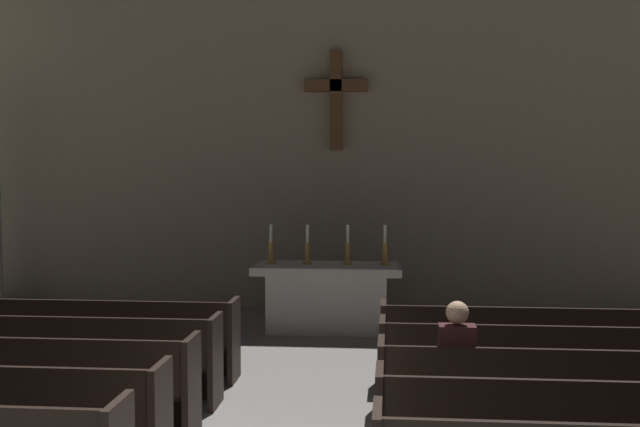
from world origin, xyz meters
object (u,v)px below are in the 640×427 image
at_px(pew_right_row_4, 581,370).
at_px(pew_right_row_5, 560,347).
at_px(pew_right_row_3, 607,399).
at_px(candlestick_outer_right, 385,253).
at_px(candlestick_inner_right, 348,252).
at_px(pew_left_row_5, 70,337).
at_px(candlestick_outer_left, 271,251).
at_px(candlestick_inner_left, 307,252).
at_px(pew_left_row_4, 32,357).
at_px(lone_worshipper, 456,370).
at_px(altar, 327,296).

relative_size(pew_right_row_4, pew_right_row_5, 1.00).
height_order(pew_right_row_3, candlestick_outer_right, candlestick_outer_right).
height_order(pew_right_row_3, pew_right_row_4, same).
bearing_deg(candlestick_inner_right, pew_left_row_5, -138.41).
distance_m(pew_right_row_5, candlestick_outer_left, 4.64).
relative_size(pew_right_row_3, candlestick_outer_right, 6.72).
bearing_deg(candlestick_inner_left, candlestick_outer_left, 180.00).
relative_size(candlestick_outer_left, candlestick_outer_right, 1.00).
distance_m(pew_right_row_3, candlestick_outer_right, 5.12).
height_order(pew_left_row_4, pew_right_row_3, same).
bearing_deg(candlestick_outer_left, lone_worshipper, -62.96).
bearing_deg(candlestick_outer_right, pew_right_row_3, -67.23).
distance_m(candlestick_outer_left, candlestick_outer_right, 1.70).
xyz_separation_m(altar, lone_worshipper, (1.52, -4.64, 0.16)).
bearing_deg(altar, candlestick_inner_left, -180.00).
bearing_deg(pew_left_row_5, pew_left_row_4, -90.00).
bearing_deg(candlestick_inner_right, candlestick_outer_left, 180.00).
bearing_deg(pew_right_row_4, altar, 127.09).
relative_size(pew_left_row_4, pew_left_row_5, 1.00).
distance_m(pew_left_row_5, pew_right_row_3, 5.94).
distance_m(candlestick_inner_left, candlestick_outer_right, 1.15).
relative_size(pew_left_row_4, candlestick_inner_right, 6.72).
xyz_separation_m(candlestick_outer_left, candlestick_inner_right, (1.15, 0.00, 0.00)).
xyz_separation_m(pew_right_row_5, altar, (-2.81, 2.76, 0.06)).
bearing_deg(candlestick_outer_right, candlestick_outer_left, 180.00).
height_order(candlestick_inner_left, lone_worshipper, candlestick_inner_left).
bearing_deg(pew_left_row_4, pew_right_row_4, 0.00).
relative_size(pew_left_row_5, lone_worshipper, 3.01).
height_order(candlestick_outer_left, candlestick_inner_right, same).
distance_m(candlestick_inner_right, candlestick_outer_right, 0.55).
relative_size(pew_left_row_4, lone_worshipper, 3.01).
bearing_deg(altar, pew_left_row_4, -127.09).
bearing_deg(pew_right_row_3, pew_right_row_5, 90.00).
xyz_separation_m(pew_right_row_4, pew_right_row_5, (0.00, 0.96, 0.00)).
bearing_deg(pew_left_row_5, pew_right_row_5, 0.00).
height_order(candlestick_outer_left, candlestick_outer_right, same).
xyz_separation_m(pew_left_row_5, candlestick_outer_right, (3.66, 2.76, 0.72)).
distance_m(pew_right_row_4, candlestick_inner_right, 4.55).
bearing_deg(pew_right_row_3, candlestick_inner_left, 123.64).
height_order(pew_right_row_3, candlestick_inner_left, candlestick_inner_left).
xyz_separation_m(pew_right_row_3, pew_right_row_4, (0.00, 0.96, 0.00)).
bearing_deg(candlestick_outer_left, pew_left_row_5, -125.39).
bearing_deg(candlestick_inner_right, candlestick_outer_right, 0.00).
bearing_deg(pew_left_row_5, pew_right_row_4, -9.66).
bearing_deg(pew_left_row_4, pew_right_row_5, 9.66).
distance_m(pew_right_row_4, candlestick_outer_left, 5.27).
distance_m(altar, candlestick_outer_left, 1.08).
bearing_deg(pew_left_row_5, pew_right_row_3, -18.80).
height_order(candlestick_inner_left, candlestick_inner_right, same).
xyz_separation_m(candlestick_inner_right, candlestick_outer_right, (0.55, 0.00, 0.00)).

